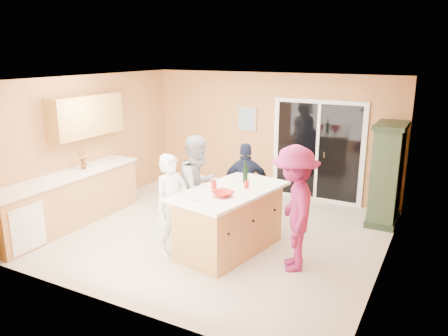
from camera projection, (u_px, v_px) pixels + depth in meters
The scene contains 22 objects.
floor at pixel (214, 233), 7.52m from camera, with size 5.50×5.50×0.00m, color beige.
ceiling at pixel (213, 79), 6.85m from camera, with size 5.50×5.00×0.10m, color white.
wall_back at pixel (270, 135), 9.32m from camera, with size 5.50×0.10×2.60m, color #E7A75F.
wall_front at pixel (107, 205), 5.05m from camera, with size 5.50×0.10×2.60m, color #E7A75F.
wall_left at pixel (89, 143), 8.43m from camera, with size 0.10×5.00×2.60m, color #E7A75F.
wall_right at pixel (389, 182), 5.94m from camera, with size 0.10×5.00×2.60m, color #E7A75F.
left_cabinet_run at pixel (62, 203), 7.62m from camera, with size 0.65×3.05×1.24m.
upper_cabinets at pixel (86, 116), 8.03m from camera, with size 0.35×1.60×0.75m, color #BE8549.
sliding_door at pixel (317, 151), 8.88m from camera, with size 1.90×0.07×2.10m.
framed_picture at pixel (247, 119), 9.47m from camera, with size 0.46×0.04×0.56m.
kitchen_island at pixel (230, 222), 6.75m from camera, with size 1.36×2.05×0.99m.
green_hutch at pixel (387, 175), 7.79m from camera, with size 0.52×0.99×1.82m.
woman_white at pixel (172, 205), 6.56m from camera, with size 0.57×0.38×1.57m, color white.
woman_grey at pixel (199, 188), 7.08m from camera, with size 0.85×0.66×1.75m, color #AFAFB2.
woman_navy at pixel (246, 185), 7.71m from camera, with size 0.87×0.36×1.49m, color #171B34.
woman_magenta at pixel (294, 209), 6.09m from camera, with size 1.16×0.67×1.80m, color maroon.
serving_bowl at pixel (223, 194), 6.31m from camera, with size 0.30×0.30×0.07m, color #A81812.
tulip_vase at pixel (83, 159), 7.93m from camera, with size 0.20×0.14×0.38m, color red.
tumbler_near at pixel (247, 184), 6.69m from camera, with size 0.08×0.08×0.11m, color #A81812.
tumbler_far at pixel (214, 185), 6.66m from camera, with size 0.09×0.09×0.12m, color #A81812.
wine_bottle at pixel (245, 174), 6.94m from camera, with size 0.08×0.08×0.35m.
white_plate at pixel (192, 199), 6.19m from camera, with size 0.23×0.23×0.02m, color silver.
Camera 1 is at (3.43, -6.07, 3.04)m, focal length 35.00 mm.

